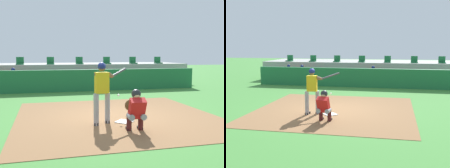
# 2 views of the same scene
# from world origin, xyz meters

# --- Properties ---
(ground_plane) EXTENTS (80.00, 80.00, 0.00)m
(ground_plane) POSITION_xyz_m (0.00, 0.00, 0.00)
(ground_plane) COLOR #428438
(dirt_infield) EXTENTS (6.40, 6.40, 0.01)m
(dirt_infield) POSITION_xyz_m (0.00, 0.00, 0.01)
(dirt_infield) COLOR olive
(dirt_infield) RESTS_ON ground
(home_plate) EXTENTS (0.62, 0.62, 0.02)m
(home_plate) POSITION_xyz_m (0.00, -0.80, 0.02)
(home_plate) COLOR white
(home_plate) RESTS_ON dirt_infield
(batter_at_plate) EXTENTS (1.21, 0.93, 1.80)m
(batter_at_plate) POSITION_xyz_m (-0.68, -0.85, 1.04)
(batter_at_plate) COLOR #99999E
(batter_at_plate) RESTS_ON ground
(catcher_crouched) EXTENTS (0.50, 1.77, 1.13)m
(catcher_crouched) POSITION_xyz_m (0.01, -1.78, 0.61)
(catcher_crouched) COLOR gray
(catcher_crouched) RESTS_ON ground
(dugout_wall) EXTENTS (13.00, 0.30, 1.20)m
(dugout_wall) POSITION_xyz_m (0.00, 6.50, 0.60)
(dugout_wall) COLOR #1E6638
(dugout_wall) RESTS_ON ground
(dugout_bench) EXTENTS (11.80, 0.44, 0.45)m
(dugout_bench) POSITION_xyz_m (0.00, 7.50, 0.23)
(dugout_bench) COLOR olive
(dugout_bench) RESTS_ON ground
(dugout_player_0) EXTENTS (0.49, 0.70, 1.30)m
(dugout_player_0) POSITION_xyz_m (-4.92, 7.34, 0.67)
(dugout_player_0) COLOR #939399
(dugout_player_0) RESTS_ON ground
(dugout_player_1) EXTENTS (0.49, 0.70, 1.30)m
(dugout_player_1) POSITION_xyz_m (-3.93, 7.34, 0.67)
(dugout_player_1) COLOR #939399
(dugout_player_1) RESTS_ON ground
(dugout_player_2) EXTENTS (0.49, 0.70, 1.30)m
(dugout_player_2) POSITION_xyz_m (0.98, 7.34, 0.67)
(dugout_player_2) COLOR #939399
(dugout_player_2) RESTS_ON ground
(stands_platform) EXTENTS (15.00, 4.40, 1.40)m
(stands_platform) POSITION_xyz_m (0.00, 10.90, 0.70)
(stands_platform) COLOR #9E9E99
(stands_platform) RESTS_ON ground
(stadium_seat_0) EXTENTS (0.46, 0.46, 0.48)m
(stadium_seat_0) POSITION_xyz_m (-5.57, 9.38, 1.53)
(stadium_seat_0) COLOR #196033
(stadium_seat_0) RESTS_ON stands_platform
(stadium_seat_1) EXTENTS (0.46, 0.46, 0.48)m
(stadium_seat_1) POSITION_xyz_m (-3.71, 9.38, 1.53)
(stadium_seat_1) COLOR #196033
(stadium_seat_1) RESTS_ON stands_platform
(stadium_seat_2) EXTENTS (0.46, 0.46, 0.48)m
(stadium_seat_2) POSITION_xyz_m (-1.86, 9.38, 1.53)
(stadium_seat_2) COLOR #196033
(stadium_seat_2) RESTS_ON stands_platform
(stadium_seat_3) EXTENTS (0.46, 0.46, 0.48)m
(stadium_seat_3) POSITION_xyz_m (0.00, 9.38, 1.53)
(stadium_seat_3) COLOR #196033
(stadium_seat_3) RESTS_ON stands_platform
(stadium_seat_4) EXTENTS (0.46, 0.46, 0.48)m
(stadium_seat_4) POSITION_xyz_m (1.86, 9.38, 1.53)
(stadium_seat_4) COLOR #196033
(stadium_seat_4) RESTS_ON stands_platform
(stadium_seat_5) EXTENTS (0.46, 0.46, 0.48)m
(stadium_seat_5) POSITION_xyz_m (3.71, 9.38, 1.53)
(stadium_seat_5) COLOR #196033
(stadium_seat_5) RESTS_ON stands_platform
(stadium_seat_6) EXTENTS (0.46, 0.46, 0.48)m
(stadium_seat_6) POSITION_xyz_m (5.57, 9.38, 1.53)
(stadium_seat_6) COLOR #196033
(stadium_seat_6) RESTS_ON stands_platform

